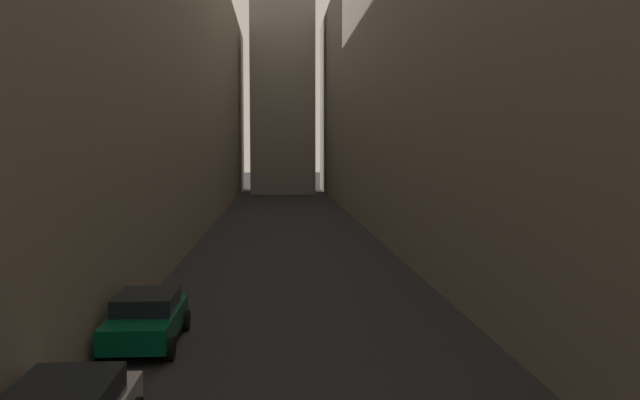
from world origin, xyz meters
name	(u,v)px	position (x,y,z in m)	size (l,w,h in m)	color
ground_plane	(289,240)	(0.00, 48.00, 0.00)	(264.00, 264.00, 0.00)	#232326
building_block_left	(87,65)	(-12.46, 50.00, 10.78)	(13.93, 108.00, 21.56)	gray
building_block_right	(472,57)	(11.84, 50.00, 11.49)	(12.69, 108.00, 22.98)	gray
parked_car_left_far	(147,318)	(-4.40, 26.18, 0.76)	(1.99, 4.27, 1.46)	#05472D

